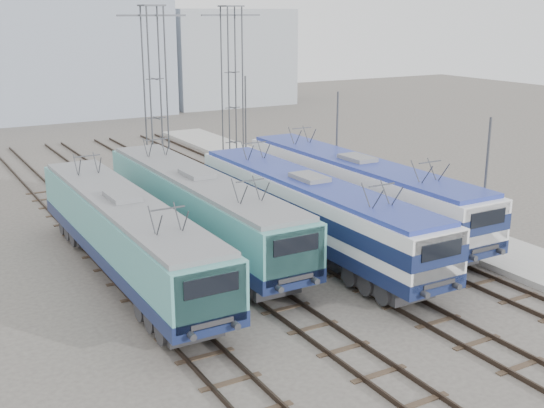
{
  "coord_description": "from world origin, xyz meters",
  "views": [
    {
      "loc": [
        -15.41,
        -19.75,
        11.59
      ],
      "look_at": [
        -0.02,
        7.0,
        2.88
      ],
      "focal_mm": 45.0,
      "sensor_mm": 36.0,
      "label": 1
    }
  ],
  "objects": [
    {
      "name": "catenary_tower_west",
      "position": [
        0.0,
        22.0,
        6.64
      ],
      "size": [
        4.5,
        1.2,
        12.0
      ],
      "color": "#3F4247",
      "rests_on": "ground"
    },
    {
      "name": "locomotive_far_left",
      "position": [
        -6.75,
        8.22,
        2.27
      ],
      "size": [
        2.89,
        18.27,
        3.44
      ],
      "color": "#141F46",
      "rests_on": "ground"
    },
    {
      "name": "building_east",
      "position": [
        24.0,
        62.0,
        6.0
      ],
      "size": [
        16.0,
        12.0,
        12.0
      ],
      "primitive_type": "cube",
      "color": "#979FA8",
      "rests_on": "ground"
    },
    {
      "name": "locomotive_far_right",
      "position": [
        6.75,
        9.25,
        2.4
      ],
      "size": [
        2.98,
        18.84,
        3.54
      ],
      "color": "#141F46",
      "rests_on": "ground"
    },
    {
      "name": "mast_mid",
      "position": [
        8.6,
        14.0,
        3.5
      ],
      "size": [
        0.12,
        0.12,
        7.0
      ],
      "primitive_type": "cylinder",
      "color": "#3F4247",
      "rests_on": "ground"
    },
    {
      "name": "mast_front",
      "position": [
        8.6,
        2.0,
        3.5
      ],
      "size": [
        0.12,
        0.12,
        7.0
      ],
      "primitive_type": "cylinder",
      "color": "#3F4247",
      "rests_on": "ground"
    },
    {
      "name": "platform",
      "position": [
        10.2,
        8.0,
        0.15
      ],
      "size": [
        4.0,
        70.0,
        0.3
      ],
      "primitive_type": "cube",
      "color": "#9E9E99",
      "rests_on": "ground"
    },
    {
      "name": "ground",
      "position": [
        0.0,
        0.0,
        0.0
      ],
      "size": [
        160.0,
        160.0,
        0.0
      ],
      "primitive_type": "plane",
      "color": "#514C47"
    },
    {
      "name": "building_center",
      "position": [
        4.0,
        62.0,
        9.0
      ],
      "size": [
        22.0,
        14.0,
        18.0
      ],
      "primitive_type": "cube",
      "color": "#8F9AAD",
      "rests_on": "ground"
    },
    {
      "name": "mast_rear",
      "position": [
        8.6,
        26.0,
        3.5
      ],
      "size": [
        0.12,
        0.12,
        7.0
      ],
      "primitive_type": "cylinder",
      "color": "#3F4247",
      "rests_on": "ground"
    },
    {
      "name": "catenary_tower_east",
      "position": [
        6.5,
        24.0,
        6.64
      ],
      "size": [
        4.5,
        1.2,
        12.0
      ],
      "color": "#3F4247",
      "rests_on": "ground"
    },
    {
      "name": "locomotive_center_right",
      "position": [
        2.25,
        7.09,
        2.34
      ],
      "size": [
        2.91,
        18.38,
        3.46
      ],
      "color": "#141F46",
      "rests_on": "ground"
    },
    {
      "name": "locomotive_center_left",
      "position": [
        -2.25,
        10.33,
        2.31
      ],
      "size": [
        2.94,
        18.58,
        3.5
      ],
      "color": "#141F46",
      "rests_on": "ground"
    }
  ]
}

